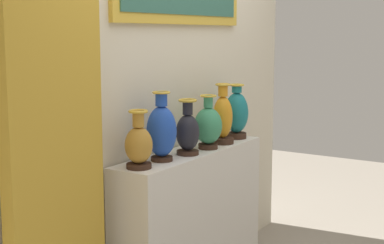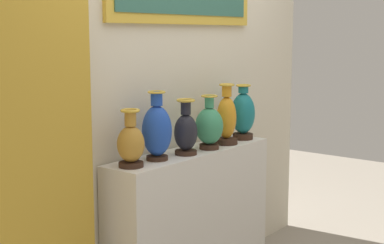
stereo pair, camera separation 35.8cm
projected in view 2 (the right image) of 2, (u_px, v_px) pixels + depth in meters
display_shelf at (192, 223)px, 3.68m from camera, size 1.32×0.30×0.94m
back_wall at (167, 82)px, 3.68m from camera, size 3.12×0.14×2.65m
curtain_gold at (42, 165)px, 2.81m from camera, size 0.59×0.08×2.07m
vase_ochre at (131, 143)px, 3.15m from camera, size 0.15×0.15×0.32m
vase_sapphire at (157, 130)px, 3.32m from camera, size 0.17×0.17×0.40m
vase_onyx at (186, 131)px, 3.48m from camera, size 0.14×0.14×0.34m
vase_jade at (209, 126)px, 3.64m from camera, size 0.18×0.18×0.35m
vase_amber at (227, 119)px, 3.80m from camera, size 0.15×0.15×0.40m
vase_teal at (243, 114)px, 3.98m from camera, size 0.17×0.17×0.38m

